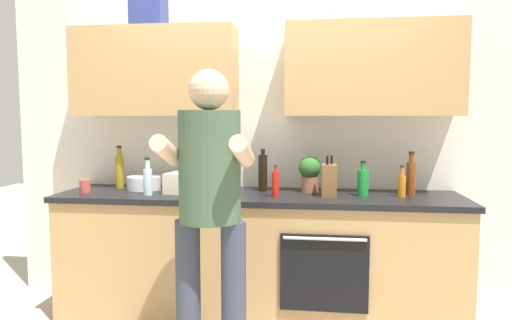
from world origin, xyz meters
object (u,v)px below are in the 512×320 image
bottle_syrup (204,177)px  mixing_bowl (144,183)px  bottle_soy (263,172)px  bottle_water (148,180)px  bottle_oil (120,170)px  person_standing (210,197)px  bottle_vinegar (411,177)px  potted_herb (310,172)px  grocery_bag_rice (181,183)px  cup_ceramic (85,186)px  bottle_soda (363,182)px  bottle_juice (402,185)px  knife_block (329,180)px  bottle_hotsauce (275,184)px  cup_stoneware (230,190)px

bottle_syrup → mixing_bowl: bottle_syrup is taller
bottle_soy → bottle_water: 0.82m
bottle_oil → bottle_water: 0.44m
person_standing → bottle_water: size_ratio=6.47×
bottle_oil → mixing_bowl: (0.21, -0.05, -0.09)m
bottle_vinegar → potted_herb: bearing=176.2°
bottle_oil → grocery_bag_rice: 0.56m
cup_ceramic → potted_herb: (1.61, 0.21, 0.10)m
bottle_oil → mixing_bowl: bearing=-13.7°
bottle_soy → bottle_oil: (-1.10, 0.01, -0.00)m
bottle_syrup → grocery_bag_rice: size_ratio=1.04×
mixing_bowl → bottle_water: bearing=-63.5°
bottle_syrup → bottle_water: 0.44m
grocery_bag_rice → bottle_soda: bearing=1.6°
cup_ceramic → potted_herb: potted_herb is taller
bottle_juice → bottle_water: 1.74m
bottle_juice → bottle_soy: bearing=172.2°
mixing_bowl → knife_block: size_ratio=0.90×
person_standing → bottle_soda: person_standing is taller
person_standing → bottle_juice: 1.38m
person_standing → cup_ceramic: size_ratio=18.68×
bottle_soy → bottle_soda: size_ratio=1.28×
mixing_bowl → cup_ceramic: bearing=-154.4°
bottle_water → potted_herb: size_ratio=1.01×
person_standing → grocery_bag_rice: size_ratio=7.87×
bottle_vinegar → bottle_water: (-1.81, -0.23, -0.02)m
bottle_oil → bottle_hotsauce: bottle_oil is taller
potted_herb → bottle_oil: bearing=179.3°
bottle_soda → mixing_bowl: bottle_soda is taller
bottle_water → cup_stoneware: bearing=-1.2°
bottle_soda → bottle_juice: bottle_soda is taller
cup_ceramic → mixing_bowl: 0.42m
bottle_water → grocery_bag_rice: bearing=31.1°
cup_stoneware → knife_block: knife_block is taller
bottle_juice → person_standing: bearing=-146.9°
bottle_soy → bottle_juice: (0.96, -0.13, -0.05)m
bottle_soda → bottle_oil: bearing=175.8°
cup_stoneware → grocery_bag_rice: 0.40m
person_standing → cup_stoneware: bearing=89.7°
cup_stoneware → potted_herb: size_ratio=0.37×
person_standing → bottle_syrup: size_ratio=7.54×
person_standing → bottle_hotsauce: size_ratio=7.81×
person_standing → bottle_syrup: (-0.25, 0.90, -0.01)m
bottle_juice → potted_herb: potted_herb is taller
person_standing → mixing_bowl: 1.10m
bottle_oil → knife_block: bottle_oil is taller
person_standing → cup_stoneware: (0.00, 0.60, -0.06)m
bottle_soy → mixing_bowl: (-0.89, -0.04, -0.09)m
bottle_hotsauce → cup_stoneware: (-0.30, -0.05, -0.04)m
bottle_hotsauce → grocery_bag_rice: 0.69m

